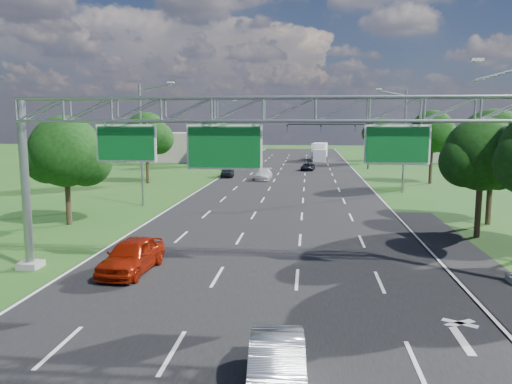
# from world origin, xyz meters

# --- Properties ---
(ground) EXTENTS (220.00, 220.00, 0.00)m
(ground) POSITION_xyz_m (0.00, 30.00, 0.00)
(ground) COLOR #1B5018
(ground) RESTS_ON ground
(road) EXTENTS (18.00, 180.00, 0.02)m
(road) POSITION_xyz_m (0.00, 30.00, 0.00)
(road) COLOR black
(road) RESTS_ON ground
(road_flare) EXTENTS (3.00, 30.00, 0.02)m
(road_flare) POSITION_xyz_m (10.20, 14.00, 0.00)
(road_flare) COLOR black
(road_flare) RESTS_ON ground
(sign_gantry) EXTENTS (23.50, 1.00, 9.56)m
(sign_gantry) POSITION_xyz_m (0.33, 12.00, 6.89)
(sign_gantry) COLOR gray
(sign_gantry) RESTS_ON ground
(traffic_signal) EXTENTS (12.21, 0.24, 7.00)m
(traffic_signal) POSITION_xyz_m (7.48, 65.00, 5.17)
(traffic_signal) COLOR black
(traffic_signal) RESTS_ON ground
(streetlight_l_near) EXTENTS (2.97, 0.22, 10.16)m
(streetlight_l_near) POSITION_xyz_m (-11.30, 30.00, 5.58)
(streetlight_l_near) COLOR gray
(streetlight_l_near) RESTS_ON ground
(streetlight_l_far) EXTENTS (2.97, 0.22, 10.16)m
(streetlight_l_far) POSITION_xyz_m (-11.30, 65.00, 5.58)
(streetlight_l_far) COLOR gray
(streetlight_l_far) RESTS_ON ground
(streetlight_r_mid) EXTENTS (2.97, 0.22, 10.16)m
(streetlight_r_mid) POSITION_xyz_m (11.30, 40.00, 5.58)
(streetlight_r_mid) COLOR gray
(streetlight_r_mid) RESTS_ON ground
(tree_verge_la) EXTENTS (5.76, 4.80, 7.40)m
(tree_verge_la) POSITION_xyz_m (-13.92, 22.04, 4.76)
(tree_verge_la) COLOR #2D2116
(tree_verge_la) RESTS_ON ground
(tree_verge_lb) EXTENTS (5.76, 4.80, 8.06)m
(tree_verge_lb) POSITION_xyz_m (-15.92, 45.04, 5.41)
(tree_verge_lb) COLOR #2D2116
(tree_verge_lb) RESTS_ON ground
(tree_verge_lc) EXTENTS (5.76, 4.80, 7.62)m
(tree_verge_lc) POSITION_xyz_m (-12.92, 70.04, 4.98)
(tree_verge_lc) COLOR #2D2116
(tree_verge_lc) RESTS_ON ground
(tree_verge_rd) EXTENTS (5.76, 4.80, 8.28)m
(tree_verge_rd) POSITION_xyz_m (16.08, 48.04, 5.63)
(tree_verge_rd) COLOR #2D2116
(tree_verge_rd) RESTS_ON ground
(tree_verge_re) EXTENTS (5.76, 4.80, 7.84)m
(tree_verge_re) POSITION_xyz_m (14.08, 78.04, 5.20)
(tree_verge_re) COLOR #2D2116
(tree_verge_re) RESTS_ON ground
(building_left) EXTENTS (14.00, 10.00, 5.00)m
(building_left) POSITION_xyz_m (-22.00, 78.00, 2.50)
(building_left) COLOR #A89B8D
(building_left) RESTS_ON ground
(building_right) EXTENTS (12.00, 9.00, 4.00)m
(building_right) POSITION_xyz_m (24.00, 82.00, 2.00)
(building_right) COLOR #A89B8D
(building_right) RESTS_ON ground
(red_coupe) EXTENTS (2.19, 4.79, 1.59)m
(red_coupe) POSITION_xyz_m (-5.90, 11.86, 0.80)
(red_coupe) COLOR maroon
(red_coupe) RESTS_ON ground
(silver_sedan) EXTENTS (1.71, 4.26, 1.38)m
(silver_sedan) POSITION_xyz_m (1.50, 2.10, 0.69)
(silver_sedan) COLOR #A7ADB3
(silver_sedan) RESTS_ON ground
(car_queue_a) EXTENTS (1.97, 4.50, 1.29)m
(car_queue_a) POSITION_xyz_m (-3.15, 49.92, 0.64)
(car_queue_a) COLOR silver
(car_queue_a) RESTS_ON ground
(car_queue_b) EXTENTS (2.16, 3.98, 1.06)m
(car_queue_b) POSITION_xyz_m (2.16, 62.09, 0.53)
(car_queue_b) COLOR black
(car_queue_b) RESTS_ON ground
(car_queue_c) EXTENTS (2.00, 4.16, 1.37)m
(car_queue_c) POSITION_xyz_m (-8.00, 52.40, 0.68)
(car_queue_c) COLOR black
(car_queue_c) RESTS_ON ground
(box_truck) EXTENTS (3.06, 8.44, 3.11)m
(box_truck) POSITION_xyz_m (4.23, 81.05, 1.49)
(box_truck) COLOR silver
(box_truck) RESTS_ON ground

